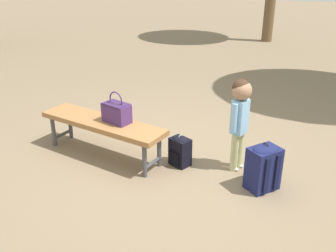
{
  "coord_description": "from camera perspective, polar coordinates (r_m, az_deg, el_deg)",
  "views": [
    {
      "loc": [
        1.13,
        -3.64,
        2.16
      ],
      "look_at": [
        -0.11,
        0.03,
        0.45
      ],
      "focal_mm": 40.52,
      "sensor_mm": 36.0,
      "label": 1
    }
  ],
  "objects": [
    {
      "name": "child_standing",
      "position": [
        4.08,
        10.79,
        2.27
      ],
      "size": [
        0.21,
        0.27,
        1.04
      ],
      "color": "#CCCC8C",
      "rests_on": "ground"
    },
    {
      "name": "handbag",
      "position": [
        4.34,
        -7.75,
        2.13
      ],
      "size": [
        0.36,
        0.28,
        0.37
      ],
      "color": "#4C2D66",
      "rests_on": "park_bench"
    },
    {
      "name": "ground_plane",
      "position": [
        4.38,
        1.19,
        -5.74
      ],
      "size": [
        40.0,
        40.0,
        0.0
      ],
      "primitive_type": "plane",
      "color": "#7F6B51",
      "rests_on": "ground"
    },
    {
      "name": "backpack_large",
      "position": [
        3.94,
        14.14,
        -5.83
      ],
      "size": [
        0.37,
        0.38,
        0.52
      ],
      "color": "#191E4C",
      "rests_on": "ground"
    },
    {
      "name": "park_bench",
      "position": [
        4.47,
        -9.84,
        0.14
      ],
      "size": [
        1.65,
        0.77,
        0.45
      ],
      "color": "#9E6B3D",
      "rests_on": "ground"
    },
    {
      "name": "backpack_small",
      "position": [
        4.29,
        1.82,
        -3.62
      ],
      "size": [
        0.27,
        0.25,
        0.38
      ],
      "color": "black",
      "rests_on": "ground"
    }
  ]
}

